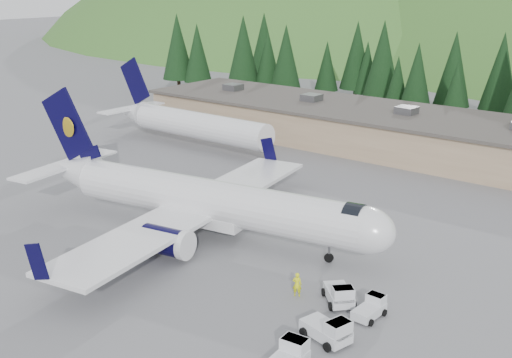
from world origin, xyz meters
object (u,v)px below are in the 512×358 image
at_px(ramp_worker, 297,284).
at_px(second_airliner, 186,122).
at_px(baggage_tug_d, 371,308).
at_px(airliner, 204,201).
at_px(baggage_tug_a, 329,330).
at_px(terminal_building, 371,127).
at_px(baggage_tug_b, 340,295).

bearing_deg(ramp_worker, second_airliner, -63.04).
xyz_separation_m(second_airliner, baggage_tug_d, (42.83, -25.85, -2.69)).
xyz_separation_m(airliner, ramp_worker, (13.29, -4.43, -2.33)).
bearing_deg(baggage_tug_a, ramp_worker, 157.55).
xyz_separation_m(terminal_building, ramp_worker, (17.24, -42.61, -1.69)).
bearing_deg(second_airliner, ramp_worker, -35.60).
xyz_separation_m(baggage_tug_b, ramp_worker, (-3.10, -0.90, 0.18)).
relative_size(baggage_tug_a, terminal_building, 0.05).
relative_size(second_airliner, terminal_building, 0.39).
relative_size(baggage_tug_b, terminal_building, 0.05).
height_order(second_airliner, terminal_building, second_airliner).
height_order(baggage_tug_b, ramp_worker, ramp_worker).
xyz_separation_m(baggage_tug_d, ramp_worker, (-5.67, -0.75, 0.30)).
distance_m(second_airliner, baggage_tug_a, 52.15).
relative_size(terminal_building, baggage_tug_d, 26.18).
bearing_deg(baggage_tug_d, baggage_tug_a, 175.88).
bearing_deg(terminal_building, baggage_tug_a, -64.24).
relative_size(second_airliner, ramp_worker, 14.72).
distance_m(baggage_tug_b, baggage_tug_d, 2.58).
relative_size(airliner, baggage_tug_d, 13.57).
relative_size(second_airliner, baggage_tug_a, 7.53).
relative_size(second_airliner, baggage_tug_d, 10.14).
xyz_separation_m(second_airliner, baggage_tug_b, (40.26, -25.71, -2.57)).
bearing_deg(baggage_tug_b, ramp_worker, -119.93).
distance_m(airliner, baggage_tug_a, 20.33).
bearing_deg(airliner, ramp_worker, -28.02).
bearing_deg(baggage_tug_d, terminal_building, 31.24).
relative_size(baggage_tug_b, ramp_worker, 1.81).
bearing_deg(ramp_worker, terminal_building, -95.40).
xyz_separation_m(second_airliner, baggage_tug_a, (42.30, -30.39, -2.52)).
distance_m(terminal_building, baggage_tug_d, 47.76).
bearing_deg(second_airliner, baggage_tug_d, -31.12).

